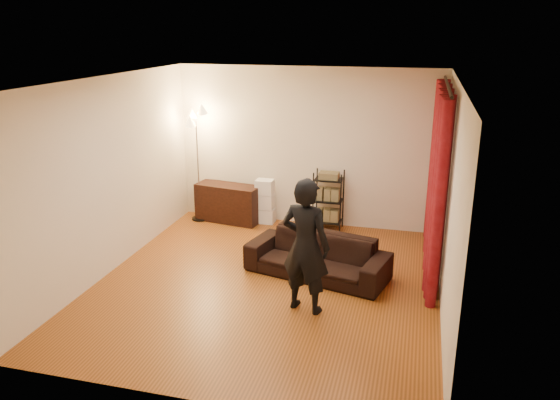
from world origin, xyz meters
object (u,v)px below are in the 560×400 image
(wire_shelf, at_px, (328,200))
(storage_boxes, at_px, (265,201))
(person, at_px, (306,246))
(sofa, at_px, (317,256))
(media_cabinet, at_px, (228,203))
(floor_lamp, at_px, (198,165))

(wire_shelf, bearing_deg, storage_boxes, 157.92)
(person, xyz_separation_m, storage_boxes, (-1.32, 2.85, -0.44))
(sofa, xyz_separation_m, media_cabinet, (-1.95, 1.79, 0.05))
(wire_shelf, xyz_separation_m, floor_lamp, (-2.30, -0.11, 0.49))
(wire_shelf, bearing_deg, person, -106.52)
(person, bearing_deg, wire_shelf, -72.12)
(floor_lamp, bearing_deg, sofa, -35.15)
(sofa, xyz_separation_m, storage_boxes, (-1.29, 1.87, 0.11))
(media_cabinet, bearing_deg, wire_shelf, 10.75)
(floor_lamp, bearing_deg, person, -47.37)
(storage_boxes, xyz_separation_m, floor_lamp, (-1.18, -0.13, 0.60))
(media_cabinet, height_order, storage_boxes, storage_boxes)
(media_cabinet, distance_m, floor_lamp, 0.85)
(media_cabinet, relative_size, floor_lamp, 0.57)
(wire_shelf, bearing_deg, media_cabinet, 160.92)
(sofa, distance_m, storage_boxes, 2.27)
(media_cabinet, distance_m, wire_shelf, 1.79)
(person, bearing_deg, media_cabinet, -40.77)
(storage_boxes, height_order, floor_lamp, floor_lamp)
(sofa, distance_m, media_cabinet, 2.65)
(person, height_order, storage_boxes, person)
(sofa, xyz_separation_m, floor_lamp, (-2.47, 1.74, 0.71))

